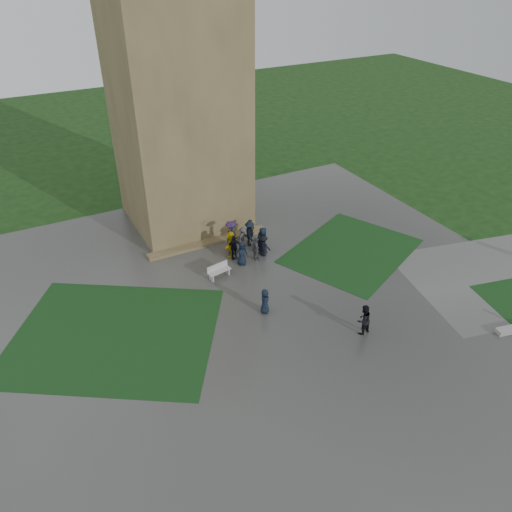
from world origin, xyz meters
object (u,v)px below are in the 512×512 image
tower (177,103)px  pedestrian_mid (265,301)px  pedestrian_near (363,320)px  bench (219,271)px

tower → pedestrian_mid: (-0.16, -13.14, -8.19)m
pedestrian_near → pedestrian_mid: bearing=-54.3°
bench → pedestrian_near: (4.80, -8.72, 0.46)m
pedestrian_mid → pedestrian_near: pedestrian_near is taller
pedestrian_mid → pedestrian_near: (3.91, -4.12, 0.13)m
bench → pedestrian_near: bearing=-71.9°
bench → tower: bearing=72.2°
pedestrian_mid → bench: bearing=42.3°
bench → pedestrian_mid: pedestrian_mid is taller
pedestrian_mid → pedestrian_near: size_ratio=0.86×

